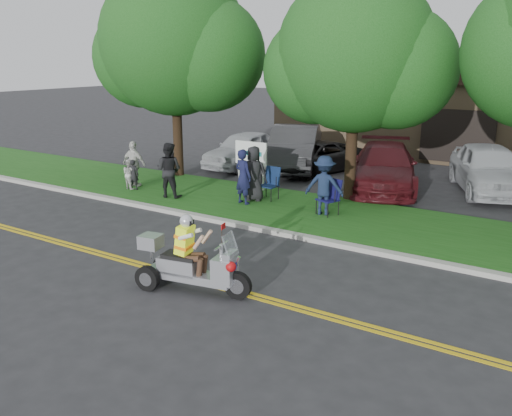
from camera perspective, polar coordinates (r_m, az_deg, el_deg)
The scene contains 24 objects.
ground at distance 12.15m, azimuth -6.14°, elevation -6.42°, with size 120.00×120.00×0.00m, color #28282B.
centerline_near at distance 11.74m, azimuth -7.92°, elevation -7.27°, with size 60.00×0.10×0.01m, color gold.
centerline_far at distance 11.85m, azimuth -7.42°, elevation -7.02°, with size 60.00×0.10×0.01m, color gold.
curb at distance 14.48m, azimuth 1.41°, elevation -2.39°, with size 60.00×0.25×0.12m, color #A8A89E.
grass_verge at distance 16.27m, azimuth 5.34°, elevation -0.41°, with size 60.00×4.00×0.10m, color #1A5115.
commercial_building at distance 28.28m, azimuth 22.42°, elevation 9.41°, with size 18.00×8.20×4.00m.
tree_left at distance 20.79m, azimuth -8.40°, elevation 16.38°, with size 6.62×5.40×7.78m.
tree_mid at distance 17.25m, azimuth 10.65°, elevation 15.06°, with size 5.88×4.80×7.05m.
business_sign at distance 18.60m, azimuth -0.52°, elevation 5.51°, with size 1.25×0.06×1.75m.
trike_scooter at distance 10.93m, azimuth -7.03°, elevation -5.91°, with size 2.43×0.98×1.59m.
lawn_chair_a at distance 15.83m, azimuth 7.88°, elevation 1.41°, with size 0.70×0.71×1.03m.
lawn_chair_b at distance 17.38m, azimuth 1.56°, elevation 2.85°, with size 0.56×0.58×1.03m.
spectator_adult_left at distance 16.76m, azimuth -1.36°, elevation 3.33°, with size 0.62×0.41×1.71m, color #14173A.
spectator_adult_mid at distance 17.78m, azimuth -9.16°, elevation 3.97°, with size 0.87×0.67×1.78m, color black.
spectator_adult_right at distance 19.49m, azimuth -12.71°, elevation 4.54°, with size 0.94×0.39×1.60m, color silver.
spectator_chair_a at distance 15.72m, azimuth 7.19°, elevation 2.38°, with size 1.11×0.64×1.72m, color #172340.
spectator_chair_b at distance 17.11m, azimuth -0.26°, elevation 3.65°, with size 0.85×0.55×1.74m, color black.
child_left at distance 19.09m, azimuth -12.78°, elevation 3.46°, with size 0.38×0.25×1.04m, color black.
child_right at distance 19.20m, azimuth -13.17°, elevation 3.50°, with size 0.51×0.39×1.04m, color beige.
parked_car_far_left at distance 23.06m, azimuth -1.29°, elevation 6.21°, with size 1.76×4.36×1.49m, color silver.
parked_car_left at distance 22.64m, azimuth 4.07°, elevation 6.35°, with size 1.87×5.35×1.76m, color #313133.
parked_car_mid at distance 21.94m, azimuth 6.11°, elevation 5.32°, with size 2.08×4.50×1.25m, color black.
parked_car_right at distance 19.67m, azimuth 13.33°, elevation 4.23°, with size 2.19×5.38×1.56m, color #4C1117.
parked_car_far_right at distance 20.27m, azimuth 23.28°, elevation 3.87°, with size 1.98×4.92×1.68m, color #BABDC2.
Camera 1 is at (7.13, -8.72, 4.57)m, focal length 38.00 mm.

